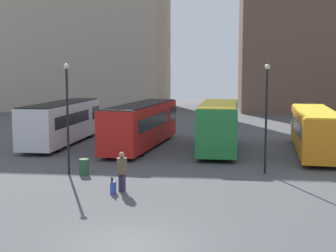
% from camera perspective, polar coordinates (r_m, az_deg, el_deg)
% --- Properties ---
extents(ground_plane, '(160.00, 160.00, 0.00)m').
position_cam_1_polar(ground_plane, '(15.20, -4.79, -14.45)').
color(ground_plane, '#4C4C4F').
extents(building_block_left, '(28.50, 16.78, 28.10)m').
position_cam_1_polar(building_block_left, '(71.43, -12.21, 13.48)').
color(building_block_left, tan).
rests_on(building_block_left, ground_plane).
extents(bus_0, '(2.78, 11.26, 3.14)m').
position_cam_1_polar(bus_0, '(36.15, -12.69, 0.58)').
color(bus_0, silver).
rests_on(bus_0, ground_plane).
extents(bus_1, '(3.84, 12.04, 3.15)m').
position_cam_1_polar(bus_1, '(33.89, -3.15, 0.33)').
color(bus_1, red).
rests_on(bus_1, ground_plane).
extents(bus_2, '(2.77, 9.11, 3.32)m').
position_cam_1_polar(bus_2, '(32.11, 6.22, 0.09)').
color(bus_2, '#237A38').
rests_on(bus_2, ground_plane).
extents(bus_3, '(3.49, 11.75, 2.92)m').
position_cam_1_polar(bus_3, '(32.75, 17.44, -0.39)').
color(bus_3, orange).
rests_on(bus_3, ground_plane).
extents(traveler, '(0.55, 0.55, 1.83)m').
position_cam_1_polar(traveler, '(21.44, -5.64, -5.14)').
color(traveler, '#382D4C').
rests_on(traveler, ground_plane).
extents(suitcase, '(0.22, 0.35, 0.78)m').
position_cam_1_polar(suitcase, '(21.31, -6.71, -7.47)').
color(suitcase, '#334CB2').
rests_on(suitcase, ground_plane).
extents(lamp_post_0, '(0.28, 0.28, 5.84)m').
position_cam_1_polar(lamp_post_0, '(25.28, 11.89, 1.91)').
color(lamp_post_0, black).
rests_on(lamp_post_0, ground_plane).
extents(lamp_post_1, '(0.28, 0.28, 5.86)m').
position_cam_1_polar(lamp_post_1, '(25.14, -12.16, 1.91)').
color(lamp_post_1, black).
rests_on(lamp_post_1, ground_plane).
extents(trash_bin, '(0.52, 0.52, 0.85)m').
position_cam_1_polar(trash_bin, '(25.27, -10.20, -4.93)').
color(trash_bin, '#285633').
rests_on(trash_bin, ground_plane).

